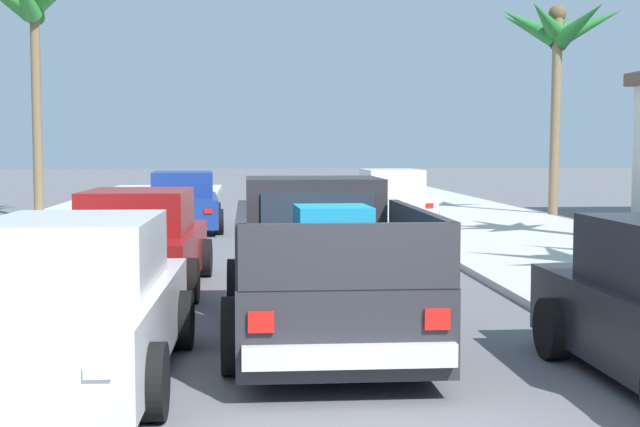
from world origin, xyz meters
name	(u,v)px	position (x,y,z in m)	size (l,w,h in m)	color
sidewalk_left	(46,253)	(-5.23, 12.00, 0.06)	(5.37, 60.00, 0.12)	beige
sidewalk_right	(558,249)	(5.23, 12.00, 0.06)	(5.37, 60.00, 0.12)	beige
curb_left	(112,253)	(-3.95, 12.00, 0.05)	(0.16, 60.00, 0.10)	silver
curb_right	(498,250)	(3.95, 12.00, 0.05)	(0.16, 60.00, 0.10)	silver
pickup_truck	(322,270)	(-0.38, 3.90, 0.79)	(2.23, 5.21, 1.80)	#28282D
car_left_near	(73,306)	(-2.88, 2.20, 0.71)	(2.09, 4.29, 1.54)	silver
car_right_near	(183,203)	(-2.90, 17.44, 0.71)	(2.19, 4.33, 1.54)	navy
car_right_mid	(391,198)	(2.82, 19.04, 0.71)	(2.12, 4.30, 1.54)	silver
car_left_far	(139,243)	(-2.90, 7.66, 0.71)	(2.12, 4.30, 1.54)	maroon
palm_tree_right_fore	(556,36)	(8.10, 20.73, 5.51)	(3.85, 3.39, 6.53)	#846B4C
palm_tree_right_back	(30,3)	(-7.49, 21.06, 6.33)	(3.76, 4.21, 7.43)	brown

